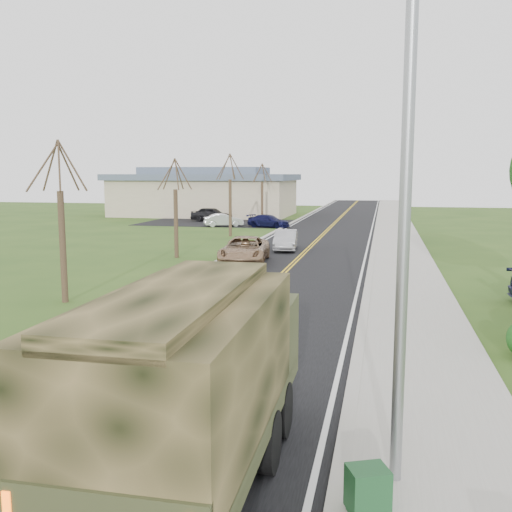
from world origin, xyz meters
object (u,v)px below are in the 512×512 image
(suv_champagne, at_px, (244,250))
(utility_box_far, at_px, (368,490))
(military_truck, at_px, (194,373))
(sedan_silver, at_px, (286,240))

(suv_champagne, bearing_deg, utility_box_far, -78.38)
(military_truck, bearing_deg, suv_champagne, 101.09)
(suv_champagne, relative_size, sedan_silver, 1.32)
(military_truck, distance_m, sedan_silver, 28.23)
(military_truck, height_order, suv_champagne, military_truck)
(sedan_silver, height_order, utility_box_far, sedan_silver)
(military_truck, relative_size, suv_champagne, 1.27)
(suv_champagne, height_order, utility_box_far, suv_champagne)
(military_truck, xyz_separation_m, suv_champagne, (-4.64, 22.14, -1.15))
(sedan_silver, relative_size, utility_box_far, 6.04)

